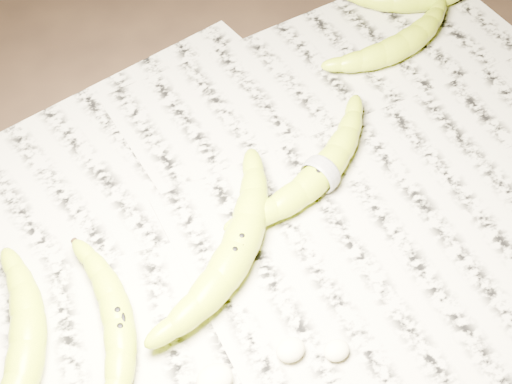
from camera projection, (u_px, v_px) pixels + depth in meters
name	position (u px, v px, depth m)	size (l,w,h in m)	color
ground	(277.00, 233.00, 0.79)	(3.00, 3.00, 0.00)	black
newspaper_patch	(276.00, 241.00, 0.78)	(0.90, 0.70, 0.01)	#B4B19B
banana_left_a	(118.00, 323.00, 0.70)	(0.19, 0.05, 0.03)	#B2C518
banana_left_b	(26.00, 346.00, 0.68)	(0.19, 0.06, 0.04)	#B2C518
banana_center	(237.00, 250.00, 0.74)	(0.22, 0.07, 0.04)	#B2C518
banana_taped	(321.00, 172.00, 0.81)	(0.22, 0.06, 0.04)	#B2C518
banana_upper_a	(402.00, 44.00, 0.94)	(0.18, 0.06, 0.04)	#B2C518
measuring_tape	(321.00, 172.00, 0.81)	(0.05, 0.05, 0.00)	white
flesh_chunk_a	(215.00, 378.00, 0.67)	(0.04, 0.03, 0.02)	#F8F0C0
flesh_chunk_b	(291.00, 348.00, 0.69)	(0.03, 0.02, 0.02)	#F8F0C0
flesh_chunk_c	(337.00, 349.00, 0.69)	(0.03, 0.02, 0.02)	#F8F0C0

